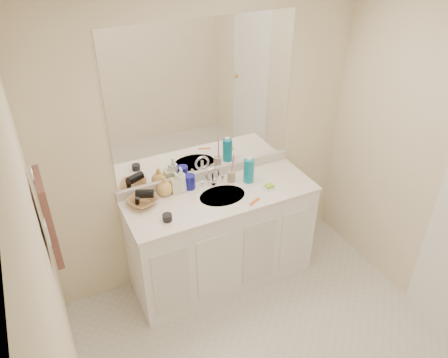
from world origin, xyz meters
name	(u,v)px	position (x,y,z in m)	size (l,w,h in m)	color
ceiling	(327,20)	(0.00, 0.00, 2.40)	(2.60, 2.60, 0.02)	white
wall_back	(206,143)	(0.00, 1.30, 1.20)	(2.60, 0.02, 2.40)	#F7E6C2
wall_left	(62,323)	(-1.30, 0.00, 1.20)	(0.02, 2.60, 2.40)	#F7E6C2
vanity_cabinet	(221,239)	(0.00, 1.02, 0.42)	(1.50, 0.55, 0.85)	white
countertop	(221,196)	(0.00, 1.02, 0.86)	(1.52, 0.57, 0.03)	white
backsplash	(207,174)	(0.00, 1.29, 0.92)	(1.52, 0.03, 0.08)	silver
sink_basin	(222,197)	(0.00, 1.00, 0.87)	(0.37, 0.37, 0.02)	#B8B4A1
faucet	(212,178)	(0.00, 1.18, 0.94)	(0.02, 0.02, 0.11)	silver
mirror	(205,101)	(0.00, 1.29, 1.56)	(1.48, 0.01, 1.20)	white
blue_mug	(190,182)	(-0.19, 1.21, 0.94)	(0.09, 0.09, 0.12)	navy
tan_cup	(231,177)	(0.16, 1.16, 0.92)	(0.07, 0.07, 0.09)	tan
toothbrush	(233,165)	(0.17, 1.16, 1.03)	(0.01, 0.01, 0.19)	#DF3A8A
mouthwash_bottle	(249,171)	(0.28, 1.10, 0.98)	(0.08, 0.08, 0.20)	#0C829B
soap_dish	(269,188)	(0.38, 0.93, 0.89)	(0.09, 0.07, 0.01)	white
green_soap	(269,186)	(0.38, 0.93, 0.90)	(0.06, 0.05, 0.02)	#A0D133
orange_comb	(255,202)	(0.18, 0.82, 0.88)	(0.12, 0.02, 0.00)	#DB5D17
dark_jar	(167,217)	(-0.49, 0.90, 0.90)	(0.07, 0.07, 0.05)	black
soap_bottle_white	(181,180)	(-0.26, 1.20, 0.99)	(0.08, 0.08, 0.21)	white
soap_bottle_cream	(176,182)	(-0.30, 1.21, 0.97)	(0.08, 0.08, 0.17)	#F2F0C5
soap_bottle_yellow	(165,186)	(-0.39, 1.22, 0.96)	(0.12, 0.12, 0.16)	#E4AE58
wicker_basket	(143,201)	(-0.59, 1.17, 0.91)	(0.21, 0.21, 0.05)	#B67D49
hair_dryer	(145,194)	(-0.57, 1.17, 0.97)	(0.07, 0.07, 0.13)	black
towel_ring	(32,175)	(-1.27, 0.77, 1.55)	(0.11, 0.11, 0.01)	silver
hand_towel	(48,218)	(-1.25, 0.77, 1.25)	(0.04, 0.32, 0.55)	#4C2D28
switch_plate	(47,232)	(-1.27, 0.57, 1.30)	(0.01, 0.09, 0.13)	white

